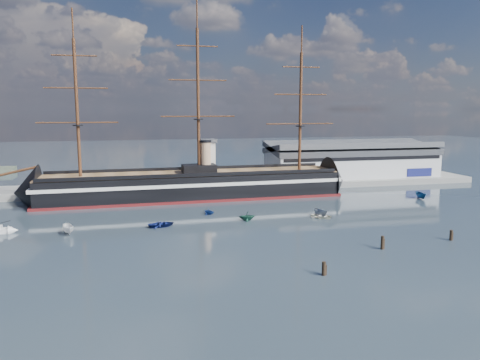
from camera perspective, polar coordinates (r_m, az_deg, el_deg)
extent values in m
plane|color=#25313A|center=(123.48, -2.62, -3.87)|extent=(600.00, 600.00, 0.00)
cube|color=slate|center=(160.06, -1.53, -0.98)|extent=(180.00, 18.00, 2.00)
cube|color=#B7BABC|center=(178.80, 13.42, 2.07)|extent=(62.00, 20.00, 10.00)
cube|color=#3F4247|center=(178.27, 13.49, 3.86)|extent=(63.00, 21.00, 2.00)
cube|color=silver|center=(154.59, -3.86, 2.04)|extent=(4.00, 4.00, 14.00)
cube|color=#3F4247|center=(153.91, -3.88, 4.81)|extent=(5.00, 5.00, 1.00)
cube|color=black|center=(141.49, -5.79, -0.65)|extent=(88.31, 17.81, 7.00)
cube|color=silver|center=(141.30, -5.80, -0.17)|extent=(90.32, 18.09, 1.00)
cube|color=#561315|center=(142.12, -5.77, -2.10)|extent=(90.32, 18.05, 0.90)
cone|color=black|center=(143.13, -24.57, -1.41)|extent=(14.32, 15.97, 15.68)
cone|color=black|center=(154.61, 11.55, -0.10)|extent=(11.32, 15.90, 15.68)
cube|color=brown|center=(140.96, -5.81, 0.80)|extent=(88.28, 16.53, 0.40)
cube|color=black|center=(141.05, -5.02, 1.39)|extent=(10.12, 6.20, 2.50)
cylinder|color=tan|center=(140.96, -4.23, 2.82)|extent=(3.20, 3.20, 9.00)
cylinder|color=#381E0F|center=(143.56, -26.86, 0.61)|extent=(17.76, 1.07, 4.43)
cylinder|color=#381E0F|center=(139.11, -19.25, 8.19)|extent=(0.90, 0.90, 38.00)
cylinder|color=#381E0F|center=(139.95, -5.12, 9.46)|extent=(0.90, 0.90, 42.00)
cylinder|color=#381E0F|center=(148.02, 7.37, 8.21)|extent=(0.90, 0.90, 36.00)
imported|color=silver|center=(108.25, -20.16, -6.19)|extent=(6.71, 3.86, 2.53)
imported|color=navy|center=(109.27, -9.55, -5.64)|extent=(2.09, 3.94, 1.75)
imported|color=slate|center=(119.40, 9.81, -4.42)|extent=(6.27, 3.58, 2.37)
imported|color=navy|center=(120.31, -3.81, -4.21)|extent=(5.57, 5.00, 1.93)
imported|color=silver|center=(117.73, 9.93, -4.61)|extent=(3.30, 3.37, 1.57)
imported|color=navy|center=(150.84, 21.20, -2.16)|extent=(6.50, 3.12, 2.50)
imported|color=#164434|center=(113.87, 0.85, -4.93)|extent=(2.93, 6.51, 2.37)
cylinder|color=black|center=(78.61, 10.16, -11.37)|extent=(0.64, 0.64, 3.00)
cylinder|color=black|center=(95.03, 16.93, -8.07)|extent=(0.64, 0.64, 3.33)
cylinder|color=black|center=(106.19, 24.30, -6.72)|extent=(0.64, 0.64, 2.89)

